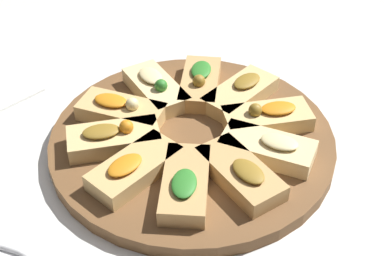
% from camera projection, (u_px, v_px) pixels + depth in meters
% --- Properties ---
extents(ground_plane, '(3.00, 3.00, 0.00)m').
position_uv_depth(ground_plane, '(192.00, 145.00, 0.65)').
color(ground_plane, silver).
extents(serving_board, '(0.34, 0.34, 0.02)m').
position_uv_depth(serving_board, '(192.00, 140.00, 0.65)').
color(serving_board, brown).
rests_on(serving_board, ground_plane).
extents(focaccia_slice_0, '(0.08, 0.12, 0.03)m').
position_uv_depth(focaccia_slice_0, '(240.00, 173.00, 0.57)').
color(focaccia_slice_0, tan).
rests_on(focaccia_slice_0, serving_board).
extents(focaccia_slice_1, '(0.07, 0.11, 0.03)m').
position_uv_depth(focaccia_slice_1, '(268.00, 148.00, 0.61)').
color(focaccia_slice_1, '#E5C689').
rests_on(focaccia_slice_1, serving_board).
extents(focaccia_slice_2, '(0.11, 0.11, 0.03)m').
position_uv_depth(focaccia_slice_2, '(267.00, 117.00, 0.65)').
color(focaccia_slice_2, '#DBB775').
rests_on(focaccia_slice_2, serving_board).
extents(focaccia_slice_3, '(0.11, 0.06, 0.03)m').
position_uv_depth(focaccia_slice_3, '(241.00, 93.00, 0.69)').
color(focaccia_slice_3, '#DBB775').
rests_on(focaccia_slice_3, serving_board).
extents(focaccia_slice_4, '(0.12, 0.09, 0.03)m').
position_uv_depth(focaccia_slice_4, '(200.00, 83.00, 0.71)').
color(focaccia_slice_4, tan).
rests_on(focaccia_slice_4, serving_board).
extents(focaccia_slice_5, '(0.08, 0.12, 0.03)m').
position_uv_depth(focaccia_slice_5, '(156.00, 88.00, 0.70)').
color(focaccia_slice_5, '#E5C689').
rests_on(focaccia_slice_5, serving_board).
extents(focaccia_slice_6, '(0.08, 0.11, 0.03)m').
position_uv_depth(focaccia_slice_6, '(121.00, 111.00, 0.66)').
color(focaccia_slice_6, tan).
rests_on(focaccia_slice_6, serving_board).
extents(focaccia_slice_7, '(0.11, 0.10, 0.03)m').
position_uv_depth(focaccia_slice_7, '(113.00, 138.00, 0.62)').
color(focaccia_slice_7, '#DBB775').
rests_on(focaccia_slice_7, serving_board).
extents(focaccia_slice_8, '(0.11, 0.06, 0.03)m').
position_uv_depth(focaccia_slice_8, '(134.00, 168.00, 0.58)').
color(focaccia_slice_8, tan).
rests_on(focaccia_slice_8, serving_board).
extents(focaccia_slice_9, '(0.11, 0.10, 0.03)m').
position_uv_depth(focaccia_slice_9, '(185.00, 184.00, 0.56)').
color(focaccia_slice_9, tan).
rests_on(focaccia_slice_9, serving_board).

